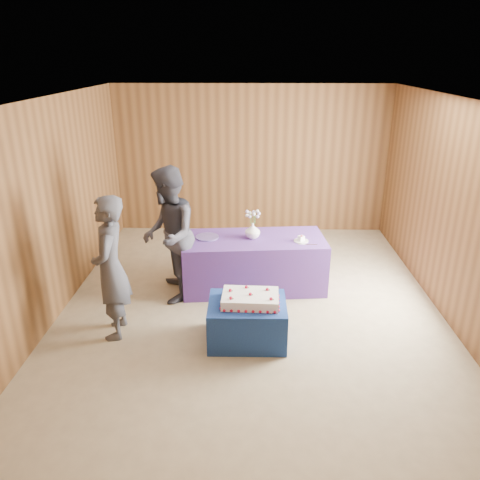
{
  "coord_description": "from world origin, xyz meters",
  "views": [
    {
      "loc": [
        -0.02,
        -5.55,
        3.17
      ],
      "look_at": [
        -0.14,
        0.1,
        0.92
      ],
      "focal_mm": 35.0,
      "sensor_mm": 36.0,
      "label": 1
    }
  ],
  "objects_px": {
    "sheet_cake": "(250,299)",
    "guest_right": "(169,235)",
    "cake_table": "(247,321)",
    "vase": "(253,231)",
    "guest_left": "(111,268)",
    "serving_table": "(254,262)"
  },
  "relations": [
    {
      "from": "cake_table",
      "to": "serving_table",
      "type": "bearing_deg",
      "value": 86.27
    },
    {
      "from": "guest_right",
      "to": "vase",
      "type": "bearing_deg",
      "value": 99.67
    },
    {
      "from": "guest_right",
      "to": "guest_left",
      "type": "bearing_deg",
      "value": -37.97
    },
    {
      "from": "cake_table",
      "to": "guest_left",
      "type": "height_order",
      "value": "guest_left"
    },
    {
      "from": "serving_table",
      "to": "guest_right",
      "type": "distance_m",
      "value": 1.31
    },
    {
      "from": "serving_table",
      "to": "vase",
      "type": "distance_m",
      "value": 0.49
    },
    {
      "from": "sheet_cake",
      "to": "vase",
      "type": "height_order",
      "value": "vase"
    },
    {
      "from": "cake_table",
      "to": "sheet_cake",
      "type": "height_order",
      "value": "sheet_cake"
    },
    {
      "from": "guest_right",
      "to": "cake_table",
      "type": "bearing_deg",
      "value": 36.91
    },
    {
      "from": "cake_table",
      "to": "vase",
      "type": "distance_m",
      "value": 1.54
    },
    {
      "from": "cake_table",
      "to": "guest_left",
      "type": "xyz_separation_m",
      "value": [
        -1.58,
        0.12,
        0.62
      ]
    },
    {
      "from": "cake_table",
      "to": "sheet_cake",
      "type": "bearing_deg",
      "value": -17.43
    },
    {
      "from": "guest_left",
      "to": "guest_right",
      "type": "relative_size",
      "value": 0.94
    },
    {
      "from": "vase",
      "to": "guest_right",
      "type": "xyz_separation_m",
      "value": [
        -1.12,
        -0.37,
        0.06
      ]
    },
    {
      "from": "sheet_cake",
      "to": "guest_left",
      "type": "height_order",
      "value": "guest_left"
    },
    {
      "from": "cake_table",
      "to": "vase",
      "type": "bearing_deg",
      "value": 87.13
    },
    {
      "from": "serving_table",
      "to": "guest_left",
      "type": "xyz_separation_m",
      "value": [
        -1.67,
        -1.28,
        0.49
      ]
    },
    {
      "from": "guest_left",
      "to": "vase",
      "type": "bearing_deg",
      "value": 121.61
    },
    {
      "from": "sheet_cake",
      "to": "guest_right",
      "type": "distance_m",
      "value": 1.56
    },
    {
      "from": "cake_table",
      "to": "sheet_cake",
      "type": "distance_m",
      "value": 0.31
    },
    {
      "from": "serving_table",
      "to": "sheet_cake",
      "type": "distance_m",
      "value": 1.42
    },
    {
      "from": "sheet_cake",
      "to": "vase",
      "type": "bearing_deg",
      "value": 91.31
    }
  ]
}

